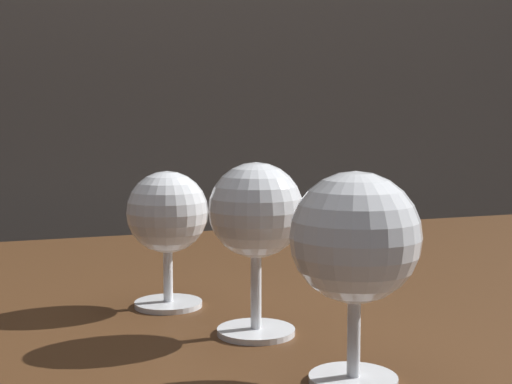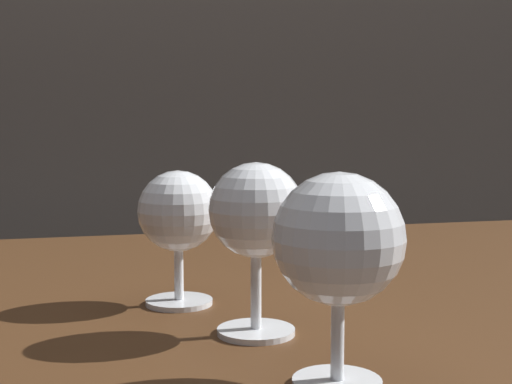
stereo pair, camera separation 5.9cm
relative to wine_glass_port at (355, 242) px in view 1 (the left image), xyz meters
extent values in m
cube|color=#472B16|center=(0.01, 0.28, -0.11)|extent=(1.56, 0.79, 0.03)
cylinder|color=white|center=(0.00, 0.00, -0.09)|extent=(0.06, 0.06, 0.00)
cylinder|color=white|center=(0.00, 0.00, -0.06)|extent=(0.01, 0.01, 0.07)
sphere|color=white|center=(0.00, 0.00, 0.00)|extent=(0.09, 0.09, 0.09)
ellipsoid|color=#380711|center=(0.00, 0.00, 0.00)|extent=(0.08, 0.08, 0.03)
cylinder|color=white|center=(-0.02, 0.13, -0.09)|extent=(0.06, 0.06, 0.00)
cylinder|color=white|center=(-0.02, 0.13, -0.05)|extent=(0.01, 0.01, 0.07)
sphere|color=white|center=(-0.02, 0.13, 0.01)|extent=(0.08, 0.08, 0.08)
ellipsoid|color=beige|center=(-0.02, 0.13, 0.00)|extent=(0.07, 0.07, 0.03)
cylinder|color=white|center=(-0.07, 0.24, -0.09)|extent=(0.06, 0.06, 0.00)
cylinder|color=white|center=(-0.07, 0.24, -0.06)|extent=(0.01, 0.01, 0.06)
sphere|color=white|center=(-0.07, 0.24, -0.01)|extent=(0.08, 0.08, 0.08)
ellipsoid|color=#470A16|center=(-0.07, 0.24, -0.01)|extent=(0.07, 0.07, 0.03)
camera|label=1|loc=(-0.22, -0.43, 0.08)|focal=51.33mm
camera|label=2|loc=(-0.17, -0.45, 0.08)|focal=51.33mm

